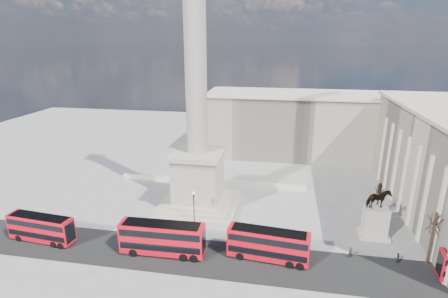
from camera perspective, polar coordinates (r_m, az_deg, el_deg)
ground at (r=61.40m, az=-5.26°, el=-11.54°), size 180.00×180.00×0.00m
asphalt_road at (r=52.09m, az=-2.70°, el=-17.31°), size 120.00×9.00×0.01m
nelsons_column at (r=60.92m, az=-4.37°, el=1.43°), size 14.00×14.00×49.85m
balustrade_wall at (r=75.14m, az=-2.07°, el=-5.37°), size 40.00×0.60×1.10m
building_northeast at (r=94.27m, az=13.02°, el=3.91°), size 51.00×17.00×16.60m
red_bus_a at (r=61.23m, az=-27.64°, el=-11.35°), size 10.67×3.38×4.25m
red_bus_b at (r=52.16m, az=-9.96°, el=-14.15°), size 12.19×3.10×4.92m
red_bus_c at (r=50.77m, az=7.31°, el=-15.20°), size 11.52×3.70×4.59m
victorian_lamp at (r=57.32m, az=-4.94°, el=-9.39°), size 0.56×0.56×6.57m
equestrian_statue at (r=60.00m, az=23.51°, el=-10.29°), size 4.45×3.34×9.14m
bare_tree_near at (r=54.95m, az=31.19°, el=-10.13°), size 1.91×1.91×8.36m
bare_tree_mid at (r=64.16m, az=24.02°, el=-6.25°), size 1.86×1.86×7.04m
bare_tree_far at (r=77.69m, az=29.85°, el=-2.48°), size 1.95×1.95×7.98m
pedestrian_walking at (r=54.56m, az=19.98°, el=-15.65°), size 0.61×0.40×1.68m
pedestrian_standing at (r=56.08m, az=26.44°, el=-15.63°), size 0.89×0.78×1.53m
pedestrian_crossing at (r=53.56m, az=10.10°, el=-15.33°), size 0.75×1.16×1.84m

